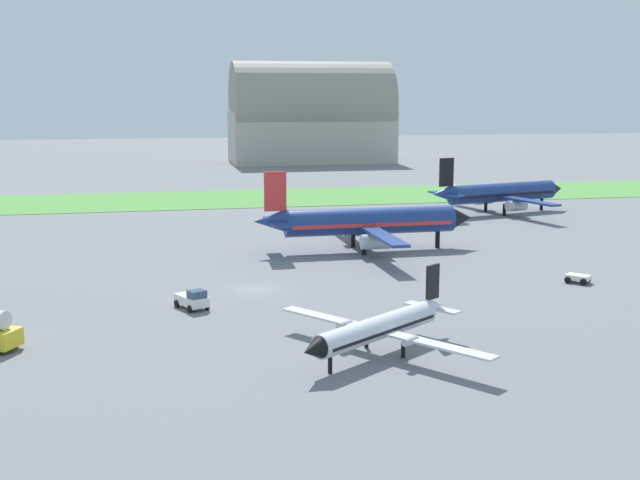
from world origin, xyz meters
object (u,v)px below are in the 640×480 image
(baggage_cart_midfield, at_px, (578,278))
(pushback_tug_by_runway, at_px, (193,299))
(airplane_midfield_jet, at_px, (366,222))
(airplane_foreground_turboprop, at_px, (380,327))
(airplane_parked_jet_far, at_px, (500,193))

(baggage_cart_midfield, height_order, pushback_tug_by_runway, pushback_tug_by_runway)
(airplane_midfield_jet, xyz_separation_m, baggage_cart_midfield, (17.54, -22.34, -3.21))
(airplane_foreground_turboprop, distance_m, airplane_midfield_jet, 42.53)
(airplane_midfield_jet, bearing_deg, airplane_parked_jet_far, 40.99)
(airplane_parked_jet_far, bearing_deg, airplane_foreground_turboprop, -134.91)
(airplane_parked_jet_far, xyz_separation_m, pushback_tug_by_runway, (-54.27, -51.89, -2.61))
(airplane_parked_jet_far, xyz_separation_m, airplane_midfield_jet, (-30.79, -27.36, 0.25))
(airplane_parked_jet_far, height_order, pushback_tug_by_runway, airplane_parked_jet_far)
(airplane_midfield_jet, relative_size, baggage_cart_midfield, 10.11)
(airplane_foreground_turboprop, distance_m, pushback_tug_by_runway, 21.58)
(airplane_midfield_jet, xyz_separation_m, pushback_tug_by_runway, (-23.48, -24.53, -2.86))
(airplane_parked_jet_far, xyz_separation_m, baggage_cart_midfield, (-13.26, -49.69, -2.96))
(airplane_foreground_turboprop, relative_size, airplane_midfield_jet, 0.58)
(baggage_cart_midfield, bearing_deg, airplane_foreground_turboprop, 81.44)
(airplane_parked_jet_far, distance_m, baggage_cart_midfield, 51.52)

